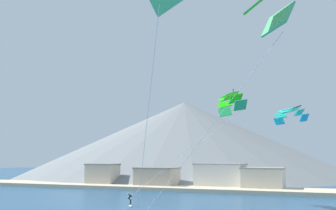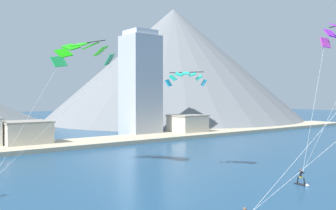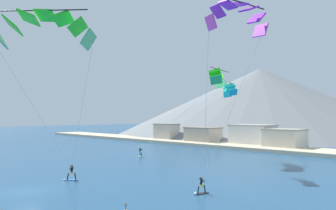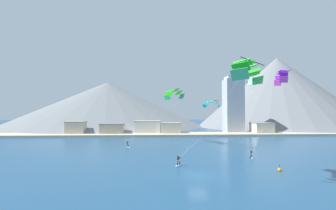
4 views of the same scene
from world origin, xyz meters
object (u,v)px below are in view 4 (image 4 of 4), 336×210
parafoil_kite_distant_high_outer (211,103)px  kitesurfer_mid_center (128,145)px  kitesurfer_near_trail (178,163)px  parafoil_kite_near_trail (247,70)px  parafoil_kite_near_lead (281,77)px  kitesurfer_near_lead (252,156)px  parafoil_kite_mid_center (173,93)px  race_marker_buoy (280,170)px

parafoil_kite_distant_high_outer → kitesurfer_mid_center: bearing=174.4°
kitesurfer_near_trail → parafoil_kite_distant_high_outer: 22.08m
kitesurfer_near_trail → parafoil_kite_near_trail: bearing=-38.5°
parafoil_kite_near_lead → parafoil_kite_distant_high_outer: bearing=126.9°
kitesurfer_near_lead → kitesurfer_mid_center: kitesurfer_mid_center is taller
kitesurfer_near_lead → parafoil_kite_mid_center: size_ratio=0.12×
parafoil_kite_near_lead → race_marker_buoy: bearing=-122.3°
parafoil_kite_near_trail → race_marker_buoy: bearing=28.4°
kitesurfer_near_lead → parafoil_kite_mid_center: bearing=122.8°
kitesurfer_near_lead → parafoil_kite_distant_high_outer: parafoil_kite_distant_high_outer is taller
kitesurfer_near_trail → parafoil_kite_near_lead: bearing=11.4°
kitesurfer_mid_center → parafoil_kite_near_lead: parafoil_kite_near_lead is taller
kitesurfer_near_lead → kitesurfer_near_trail: size_ratio=0.99×
kitesurfer_near_lead → parafoil_kite_near_trail: (-5.75, -12.17, 13.91)m
kitesurfer_mid_center → parafoil_kite_near_trail: size_ratio=0.12×
parafoil_kite_mid_center → kitesurfer_near_trail: bearing=-92.5°
kitesurfer_near_lead → kitesurfer_mid_center: (-24.78, 13.72, 0.07)m
parafoil_kite_mid_center → race_marker_buoy: size_ratio=14.16×
parafoil_kite_mid_center → parafoil_kite_distant_high_outer: parafoil_kite_mid_center is taller
parafoil_kite_near_lead → parafoil_kite_distant_high_outer: parafoil_kite_near_lead is taller
kitesurfer_near_trail → parafoil_kite_near_lead: (19.51, 3.92, 14.67)m
kitesurfer_near_trail → kitesurfer_mid_center: kitesurfer_near_trail is taller
race_marker_buoy → kitesurfer_near_lead: bearing=92.6°
parafoil_kite_near_trail → parafoil_kite_distant_high_outer: (0.99, 23.94, -3.61)m
kitesurfer_mid_center → parafoil_kite_near_lead: size_ratio=0.11×
parafoil_kite_distant_high_outer → race_marker_buoy: parafoil_kite_distant_high_outer is taller
parafoil_kite_near_lead → kitesurfer_near_lead: bearing=164.9°
kitesurfer_mid_center → parafoil_kite_distant_high_outer: parafoil_kite_distant_high_outer is taller
parafoil_kite_near_trail → race_marker_buoy: (6.15, 3.33, -14.19)m
parafoil_kite_distant_high_outer → race_marker_buoy: size_ratio=3.95×
race_marker_buoy → parafoil_kite_near_trail: bearing=-151.6°
parafoil_kite_mid_center → race_marker_buoy: bearing=-65.1°
parafoil_kite_near_lead → parafoil_kite_near_trail: 15.34m
kitesurfer_mid_center → parafoil_kite_mid_center: (11.51, 6.87, 13.28)m
kitesurfer_near_lead → parafoil_kite_distant_high_outer: bearing=112.0°
race_marker_buoy → kitesurfer_near_trail: bearing=166.5°
parafoil_kite_distant_high_outer → kitesurfer_near_lead: bearing=-68.0°
kitesurfer_near_lead → kitesurfer_mid_center: 28.33m
kitesurfer_near_trail → parafoil_kite_distant_high_outer: (9.63, 17.06, 10.18)m
kitesurfer_near_lead → parafoil_kite_distant_high_outer: (-4.76, 11.76, 10.30)m
kitesurfer_near_trail → parafoil_kite_near_trail: parafoil_kite_near_trail is taller
parafoil_kite_distant_high_outer → race_marker_buoy: (5.15, -20.60, -10.58)m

